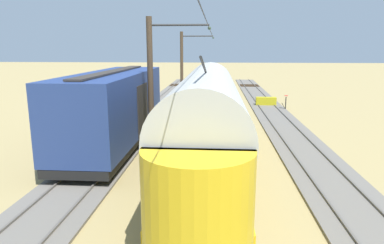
{
  "coord_description": "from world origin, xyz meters",
  "views": [
    {
      "loc": [
        -0.39,
        17.0,
        5.14
      ],
      "look_at": [
        0.79,
        0.74,
        1.63
      ],
      "focal_mm": 32.15,
      "sensor_mm": 36.0,
      "label": 1
    }
  ],
  "objects_px": {
    "vintage_streetcar": "(207,118)",
    "coach_adjacent": "(115,107)",
    "spare_tie_stack": "(96,119)",
    "switch_stand": "(286,102)",
    "catenary_pole_foreground": "(183,67)",
    "catenary_pole_mid_near": "(152,83)",
    "track_end_bumper": "(266,102)"
  },
  "relations": [
    {
      "from": "catenary_pole_mid_near",
      "to": "switch_stand",
      "type": "xyz_separation_m",
      "value": [
        -8.98,
        -12.68,
        -2.77
      ]
    },
    {
      "from": "vintage_streetcar",
      "to": "track_end_bumper",
      "type": "xyz_separation_m",
      "value": [
        -4.86,
        -16.96,
        -1.86
      ]
    },
    {
      "from": "vintage_streetcar",
      "to": "coach_adjacent",
      "type": "xyz_separation_m",
      "value": [
        4.86,
        -2.83,
        -0.09
      ]
    },
    {
      "from": "catenary_pole_foreground",
      "to": "spare_tie_stack",
      "type": "bearing_deg",
      "value": 58.78
    },
    {
      "from": "catenary_pole_mid_near",
      "to": "track_end_bumper",
      "type": "bearing_deg",
      "value": -117.44
    },
    {
      "from": "vintage_streetcar",
      "to": "track_end_bumper",
      "type": "height_order",
      "value": "vintage_streetcar"
    },
    {
      "from": "coach_adjacent",
      "to": "spare_tie_stack",
      "type": "bearing_deg",
      "value": -61.87
    },
    {
      "from": "switch_stand",
      "to": "catenary_pole_foreground",
      "type": "bearing_deg",
      "value": -14.94
    },
    {
      "from": "track_end_bumper",
      "to": "catenary_pole_foreground",
      "type": "bearing_deg",
      "value": -3.1
    },
    {
      "from": "catenary_pole_foreground",
      "to": "spare_tie_stack",
      "type": "distance_m",
      "value": 10.62
    },
    {
      "from": "coach_adjacent",
      "to": "catenary_pole_mid_near",
      "type": "height_order",
      "value": "catenary_pole_mid_near"
    },
    {
      "from": "catenary_pole_foreground",
      "to": "catenary_pole_mid_near",
      "type": "distance_m",
      "value": 15.07
    },
    {
      "from": "coach_adjacent",
      "to": "track_end_bumper",
      "type": "height_order",
      "value": "coach_adjacent"
    },
    {
      "from": "catenary_pole_mid_near",
      "to": "coach_adjacent",
      "type": "bearing_deg",
      "value": -14.01
    },
    {
      "from": "catenary_pole_foreground",
      "to": "spare_tie_stack",
      "type": "xyz_separation_m",
      "value": [
        5.25,
        8.66,
        -3.2
      ]
    },
    {
      "from": "catenary_pole_foreground",
      "to": "switch_stand",
      "type": "distance_m",
      "value": 9.7
    },
    {
      "from": "vintage_streetcar",
      "to": "spare_tie_stack",
      "type": "relative_size",
      "value": 7.0
    },
    {
      "from": "catenary_pole_foreground",
      "to": "catenary_pole_mid_near",
      "type": "height_order",
      "value": "same"
    },
    {
      "from": "coach_adjacent",
      "to": "spare_tie_stack",
      "type": "xyz_separation_m",
      "value": [
        3.15,
        -5.89,
        -1.89
      ]
    },
    {
      "from": "spare_tie_stack",
      "to": "track_end_bumper",
      "type": "height_order",
      "value": "track_end_bumper"
    },
    {
      "from": "spare_tie_stack",
      "to": "coach_adjacent",
      "type": "bearing_deg",
      "value": 118.13
    },
    {
      "from": "catenary_pole_foreground",
      "to": "catenary_pole_mid_near",
      "type": "xyz_separation_m",
      "value": [
        0.0,
        15.07,
        0.0
      ]
    },
    {
      "from": "catenary_pole_foreground",
      "to": "track_end_bumper",
      "type": "height_order",
      "value": "catenary_pole_foreground"
    },
    {
      "from": "vintage_streetcar",
      "to": "spare_tie_stack",
      "type": "height_order",
      "value": "vintage_streetcar"
    },
    {
      "from": "coach_adjacent",
      "to": "track_end_bumper",
      "type": "bearing_deg",
      "value": -124.5
    },
    {
      "from": "vintage_streetcar",
      "to": "track_end_bumper",
      "type": "bearing_deg",
      "value": -105.99
    },
    {
      "from": "catenary_pole_mid_near",
      "to": "switch_stand",
      "type": "distance_m",
      "value": 15.78
    },
    {
      "from": "vintage_streetcar",
      "to": "coach_adjacent",
      "type": "distance_m",
      "value": 5.62
    },
    {
      "from": "coach_adjacent",
      "to": "switch_stand",
      "type": "distance_m",
      "value": 16.51
    },
    {
      "from": "switch_stand",
      "to": "coach_adjacent",
      "type": "bearing_deg",
      "value": 47.64
    },
    {
      "from": "coach_adjacent",
      "to": "track_end_bumper",
      "type": "distance_m",
      "value": 17.24
    },
    {
      "from": "catenary_pole_mid_near",
      "to": "spare_tie_stack",
      "type": "distance_m",
      "value": 8.88
    }
  ]
}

